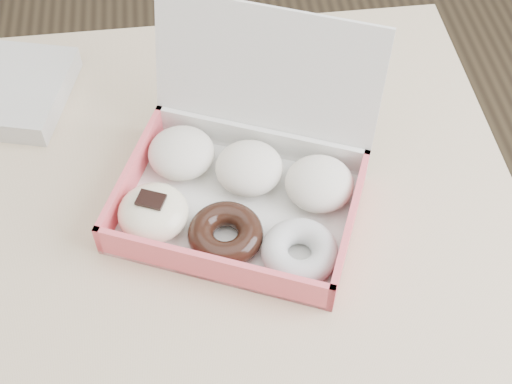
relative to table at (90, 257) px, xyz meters
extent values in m
cube|color=tan|center=(0.00, 0.00, 0.06)|extent=(1.20, 0.80, 0.04)
cylinder|color=tan|center=(0.55, 0.35, -0.32)|extent=(0.05, 0.05, 0.71)
cube|color=white|center=(0.21, -0.01, 0.08)|extent=(0.37, 0.33, 0.01)
cube|color=#F75A64|center=(0.17, -0.11, 0.10)|extent=(0.29, 0.13, 0.05)
cube|color=white|center=(0.26, 0.09, 0.10)|extent=(0.29, 0.13, 0.05)
cube|color=#F75A64|center=(0.07, 0.05, 0.10)|extent=(0.10, 0.21, 0.05)
cube|color=#F75A64|center=(0.35, -0.06, 0.10)|extent=(0.10, 0.21, 0.05)
cube|color=white|center=(0.26, 0.12, 0.19)|extent=(0.31, 0.17, 0.22)
ellipsoid|color=silver|center=(0.14, 0.08, 0.11)|extent=(0.12, 0.12, 0.05)
ellipsoid|color=silver|center=(0.23, 0.04, 0.11)|extent=(0.12, 0.12, 0.05)
ellipsoid|color=silver|center=(0.32, 0.01, 0.11)|extent=(0.12, 0.12, 0.05)
ellipsoid|color=#F3E7BF|center=(0.10, -0.02, 0.11)|extent=(0.12, 0.12, 0.05)
cube|color=black|center=(0.10, -0.02, 0.14)|extent=(0.04, 0.04, 0.00)
torus|color=black|center=(0.19, -0.05, 0.10)|extent=(0.13, 0.13, 0.03)
torus|color=silver|center=(0.28, -0.09, 0.10)|extent=(0.13, 0.13, 0.03)
camera|label=1|loc=(0.17, -0.57, 0.85)|focal=50.00mm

